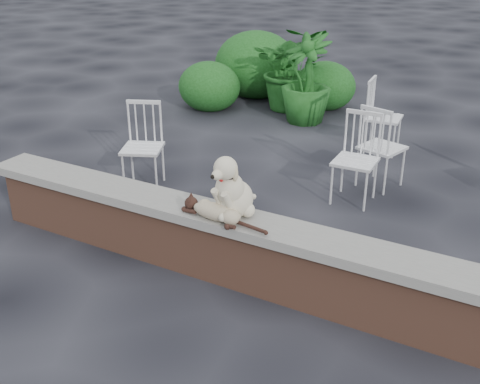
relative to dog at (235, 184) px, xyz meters
The scene contains 12 objects.
ground 1.01m from the dog, ahead, with size 60.00×60.00×0.00m, color black.
brick_wall 0.82m from the dog, ahead, with size 6.00×0.30×0.50m, color brown.
capstone 0.64m from the dog, ahead, with size 6.20×0.40×0.08m, color slate.
dog is the anchor object (origin of this frame).
cat 0.25m from the dog, 118.07° to the right, with size 0.93×0.22×0.16m, color tan, non-canonical shape.
chair_a 2.16m from the dog, 148.16° to the left, with size 0.56×0.56×0.94m, color white, non-canonical shape.
chair_c 2.49m from the dog, 78.70° to the left, with size 0.56×0.56×0.94m, color white, non-canonical shape.
chair_b 1.95m from the dog, 79.13° to the left, with size 0.56×0.56×0.94m, color white, non-canonical shape.
chair_e 3.53m from the dog, 86.96° to the left, with size 0.56×0.56×0.94m, color white, non-canonical shape.
potted_plant_a 4.97m from the dog, 109.21° to the left, with size 1.18×1.03×1.32m, color #164614.
potted_plant_b 4.34m from the dog, 105.75° to the left, with size 0.73×0.73×1.30m, color #164614.
shrubbery 5.48m from the dog, 115.20° to the left, with size 2.56×2.23×1.14m.
Camera 1 is at (1.48, -3.55, 2.67)m, focal length 43.56 mm.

